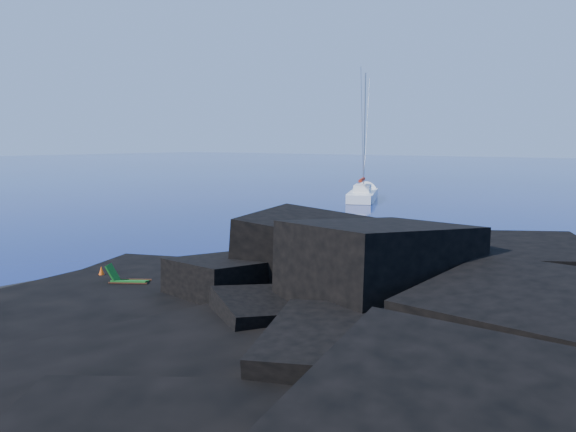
% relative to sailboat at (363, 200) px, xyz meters
% --- Properties ---
extents(ground, '(400.00, 400.00, 0.00)m').
position_rel_sailboat_xyz_m(ground, '(6.19, -38.05, 0.00)').
color(ground, '#030835').
rests_on(ground, ground).
extents(headland, '(24.00, 24.00, 3.60)m').
position_rel_sailboat_xyz_m(headland, '(19.19, -35.05, 0.00)').
color(headland, black).
rests_on(headland, ground).
extents(beach, '(9.08, 6.86, 0.70)m').
position_rel_sailboat_xyz_m(beach, '(10.69, -37.55, 0.00)').
color(beach, black).
rests_on(beach, ground).
extents(surf_foam, '(10.00, 8.00, 0.06)m').
position_rel_sailboat_xyz_m(surf_foam, '(11.19, -33.05, 0.00)').
color(surf_foam, white).
rests_on(surf_foam, ground).
extents(sailboat, '(7.16, 11.86, 12.46)m').
position_rel_sailboat_xyz_m(sailboat, '(0.00, 0.00, 0.00)').
color(sailboat, white).
rests_on(sailboat, ground).
extents(deck_chair, '(1.61, 1.36, 1.03)m').
position_rel_sailboat_xyz_m(deck_chair, '(10.60, -36.15, 0.86)').
color(deck_chair, '#16631B').
rests_on(deck_chair, beach).
extents(towel, '(2.13, 1.21, 0.05)m').
position_rel_sailboat_xyz_m(towel, '(12.56, -36.52, 0.38)').
color(towel, silver).
rests_on(towel, beach).
extents(sunbather, '(1.67, 0.60, 0.22)m').
position_rel_sailboat_xyz_m(sunbather, '(12.56, -36.52, 0.51)').
color(sunbather, '#E4AE77').
rests_on(sunbather, towel).
extents(marker_cone, '(0.52, 0.52, 0.61)m').
position_rel_sailboat_xyz_m(marker_cone, '(8.74, -36.08, 0.66)').
color(marker_cone, '#FF560D').
rests_on(marker_cone, beach).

